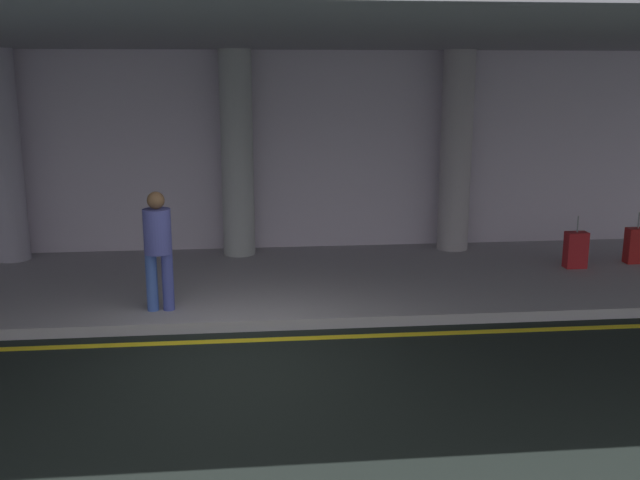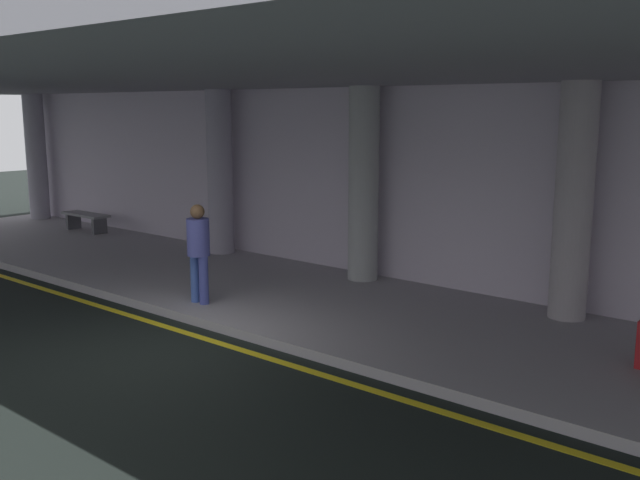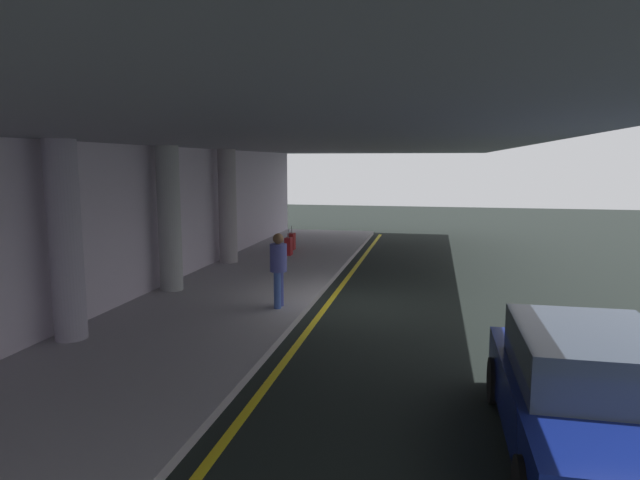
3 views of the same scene
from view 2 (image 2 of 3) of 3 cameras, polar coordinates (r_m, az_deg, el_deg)
ground_plane at (r=10.58m, az=-12.35°, el=-8.49°), size 60.00×60.00×0.00m
sidewalk at (r=12.59m, az=-1.12°, el=-4.81°), size 26.00×4.20×0.15m
lane_stripe_yellow at (r=10.98m, az=-9.53°, el=-7.66°), size 26.00×0.14×0.01m
support_column_far_left at (r=22.76m, az=-21.71°, el=6.19°), size 0.58×0.58×3.65m
support_column_left_mid at (r=16.20m, az=-7.99°, el=5.37°), size 0.58×0.58×3.65m
support_column_center at (r=13.51m, az=3.50°, el=4.44°), size 0.58×0.58×3.65m
support_column_right_mid at (r=11.60m, az=19.60°, el=2.85°), size 0.58×0.58×3.65m
ceiling_overhang at (r=11.78m, az=-2.83°, el=13.18°), size 28.00×13.20×0.30m
terminal_back_wall at (r=13.99m, az=4.94°, el=4.32°), size 26.00×0.30×3.80m
traveler_with_luggage at (r=12.08m, az=-9.68°, el=-0.55°), size 0.38×0.38×1.68m
bench_metal at (r=20.04m, az=-18.19°, el=1.67°), size 1.60×0.50×0.48m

